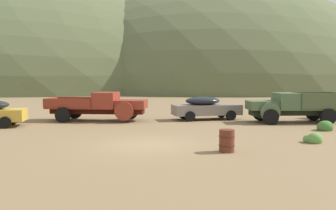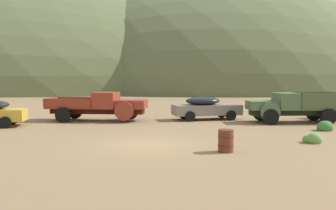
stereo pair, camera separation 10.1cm
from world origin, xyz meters
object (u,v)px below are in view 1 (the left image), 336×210
at_px(oil_drum_by_truck, 227,141).
at_px(truck_weathered_green, 288,107).
at_px(car_primer_gray, 208,108).
at_px(truck_rust_red, 104,106).

bearing_deg(oil_drum_by_truck, truck_weathered_green, 51.53).
distance_m(car_primer_gray, truck_weathered_green, 5.14).
height_order(truck_rust_red, oil_drum_by_truck, truck_rust_red).
xyz_separation_m(truck_rust_red, oil_drum_by_truck, (4.97, -10.87, -0.58)).
height_order(truck_rust_red, truck_weathered_green, truck_weathered_green).
bearing_deg(truck_rust_red, oil_drum_by_truck, -51.90).
bearing_deg(oil_drum_by_truck, car_primer_gray, 79.31).
distance_m(truck_rust_red, car_primer_gray, 6.98).
height_order(truck_weathered_green, oil_drum_by_truck, truck_weathered_green).
distance_m(truck_weathered_green, oil_drum_by_truck, 10.59).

